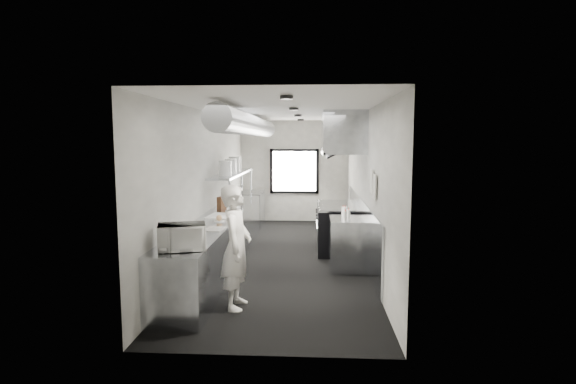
# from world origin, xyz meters

# --- Properties ---
(floor) EXTENTS (3.00, 8.00, 0.01)m
(floor) POSITION_xyz_m (0.00, 0.00, 0.00)
(floor) COLOR black
(floor) RESTS_ON ground
(ceiling) EXTENTS (3.00, 8.00, 0.01)m
(ceiling) POSITION_xyz_m (0.00, 0.00, 2.80)
(ceiling) COLOR white
(ceiling) RESTS_ON wall_back
(wall_back) EXTENTS (3.00, 0.02, 2.80)m
(wall_back) POSITION_xyz_m (0.00, 4.00, 1.40)
(wall_back) COLOR silver
(wall_back) RESTS_ON floor
(wall_front) EXTENTS (3.00, 0.02, 2.80)m
(wall_front) POSITION_xyz_m (0.00, -4.00, 1.40)
(wall_front) COLOR silver
(wall_front) RESTS_ON floor
(wall_left) EXTENTS (0.02, 8.00, 2.80)m
(wall_left) POSITION_xyz_m (-1.50, 0.00, 1.40)
(wall_left) COLOR silver
(wall_left) RESTS_ON floor
(wall_right) EXTENTS (0.02, 8.00, 2.80)m
(wall_right) POSITION_xyz_m (1.50, 0.00, 1.40)
(wall_right) COLOR silver
(wall_right) RESTS_ON floor
(wall_cladding) EXTENTS (0.03, 5.50, 1.10)m
(wall_cladding) POSITION_xyz_m (1.48, 0.30, 0.55)
(wall_cladding) COLOR #9498A2
(wall_cladding) RESTS_ON wall_right
(hvac_duct) EXTENTS (0.40, 6.40, 0.40)m
(hvac_duct) POSITION_xyz_m (-0.70, 0.40, 2.55)
(hvac_duct) COLOR gray
(hvac_duct) RESTS_ON ceiling
(service_window) EXTENTS (1.36, 0.05, 1.25)m
(service_window) POSITION_xyz_m (0.00, 3.96, 1.40)
(service_window) COLOR white
(service_window) RESTS_ON wall_back
(exhaust_hood) EXTENTS (0.81, 2.20, 0.88)m
(exhaust_hood) POSITION_xyz_m (1.10, 0.70, 2.39)
(exhaust_hood) COLOR #9498A2
(exhaust_hood) RESTS_ON ceiling
(prep_counter) EXTENTS (0.70, 6.00, 0.90)m
(prep_counter) POSITION_xyz_m (-1.15, -0.50, 0.45)
(prep_counter) COLOR #9498A2
(prep_counter) RESTS_ON floor
(pass_shelf) EXTENTS (0.45, 3.00, 0.68)m
(pass_shelf) POSITION_xyz_m (-1.19, 1.00, 1.54)
(pass_shelf) COLOR #9498A2
(pass_shelf) RESTS_ON prep_counter
(range) EXTENTS (0.88, 1.60, 0.94)m
(range) POSITION_xyz_m (1.04, 0.70, 0.47)
(range) COLOR black
(range) RESTS_ON floor
(bottle_station) EXTENTS (0.65, 0.80, 0.90)m
(bottle_station) POSITION_xyz_m (1.15, -0.70, 0.45)
(bottle_station) COLOR #9498A2
(bottle_station) RESTS_ON floor
(far_work_table) EXTENTS (0.70, 1.20, 0.90)m
(far_work_table) POSITION_xyz_m (-1.15, 3.20, 0.45)
(far_work_table) COLOR #9498A2
(far_work_table) RESTS_ON floor
(notice_sheet_a) EXTENTS (0.02, 0.28, 0.38)m
(notice_sheet_a) POSITION_xyz_m (1.47, -1.20, 1.60)
(notice_sheet_a) COLOR silver
(notice_sheet_a) RESTS_ON wall_right
(notice_sheet_b) EXTENTS (0.02, 0.28, 0.38)m
(notice_sheet_b) POSITION_xyz_m (1.47, -1.55, 1.55)
(notice_sheet_b) COLOR silver
(notice_sheet_b) RESTS_ON wall_right
(line_cook) EXTENTS (0.42, 0.62, 1.67)m
(line_cook) POSITION_xyz_m (-0.50, -2.63, 0.84)
(line_cook) COLOR silver
(line_cook) RESTS_ON floor
(microwave) EXTENTS (0.63, 0.54, 0.32)m
(microwave) POSITION_xyz_m (-1.11, -3.06, 1.06)
(microwave) COLOR white
(microwave) RESTS_ON prep_counter
(deli_tub_a) EXTENTS (0.19, 0.19, 0.10)m
(deli_tub_a) POSITION_xyz_m (-1.34, -2.59, 0.95)
(deli_tub_a) COLOR #AFB8AA
(deli_tub_a) RESTS_ON prep_counter
(deli_tub_b) EXTENTS (0.14, 0.14, 0.10)m
(deli_tub_b) POSITION_xyz_m (-1.34, -2.57, 0.95)
(deli_tub_b) COLOR #AFB8AA
(deli_tub_b) RESTS_ON prep_counter
(newspaper) EXTENTS (0.34, 0.40, 0.01)m
(newspaper) POSITION_xyz_m (-0.98, -1.77, 0.90)
(newspaper) COLOR white
(newspaper) RESTS_ON prep_counter
(small_plate) EXTENTS (0.23, 0.23, 0.01)m
(small_plate) POSITION_xyz_m (-1.05, -1.13, 0.91)
(small_plate) COLOR silver
(small_plate) RESTS_ON prep_counter
(pastry) EXTENTS (0.10, 0.10, 0.10)m
(pastry) POSITION_xyz_m (-1.05, -1.13, 0.96)
(pastry) COLOR #DEAB74
(pastry) RESTS_ON small_plate
(cutting_board) EXTENTS (0.52, 0.66, 0.02)m
(cutting_board) POSITION_xyz_m (-1.11, -0.62, 0.91)
(cutting_board) COLOR white
(cutting_board) RESTS_ON prep_counter
(knife_block) EXTENTS (0.17, 0.24, 0.24)m
(knife_block) POSITION_xyz_m (-1.29, 0.31, 1.02)
(knife_block) COLOR brown
(knife_block) RESTS_ON prep_counter
(plate_stack_a) EXTENTS (0.30, 0.30, 0.29)m
(plate_stack_a) POSITION_xyz_m (-1.19, 0.16, 1.72)
(plate_stack_a) COLOR silver
(plate_stack_a) RESTS_ON pass_shelf
(plate_stack_b) EXTENTS (0.30, 0.30, 0.31)m
(plate_stack_b) POSITION_xyz_m (-1.17, 0.65, 1.73)
(plate_stack_b) COLOR silver
(plate_stack_b) RESTS_ON pass_shelf
(plate_stack_c) EXTENTS (0.25, 0.25, 0.34)m
(plate_stack_c) POSITION_xyz_m (-1.17, 1.13, 1.74)
(plate_stack_c) COLOR silver
(plate_stack_c) RESTS_ON pass_shelf
(plate_stack_d) EXTENTS (0.24, 0.24, 0.33)m
(plate_stack_d) POSITION_xyz_m (-1.22, 1.67, 1.73)
(plate_stack_d) COLOR silver
(plate_stack_d) RESTS_ON pass_shelf
(squeeze_bottle_a) EXTENTS (0.06, 0.06, 0.18)m
(squeeze_bottle_a) POSITION_xyz_m (1.07, -1.00, 0.99)
(squeeze_bottle_a) COLOR white
(squeeze_bottle_a) RESTS_ON bottle_station
(squeeze_bottle_b) EXTENTS (0.07, 0.07, 0.19)m
(squeeze_bottle_b) POSITION_xyz_m (1.13, -0.88, 0.99)
(squeeze_bottle_b) COLOR white
(squeeze_bottle_b) RESTS_ON bottle_station
(squeeze_bottle_c) EXTENTS (0.07, 0.07, 0.20)m
(squeeze_bottle_c) POSITION_xyz_m (1.09, -0.65, 1.00)
(squeeze_bottle_c) COLOR white
(squeeze_bottle_c) RESTS_ON bottle_station
(squeeze_bottle_d) EXTENTS (0.06, 0.06, 0.16)m
(squeeze_bottle_d) POSITION_xyz_m (1.07, -0.58, 0.98)
(squeeze_bottle_d) COLOR white
(squeeze_bottle_d) RESTS_ON bottle_station
(squeeze_bottle_e) EXTENTS (0.06, 0.06, 0.16)m
(squeeze_bottle_e) POSITION_xyz_m (1.07, -0.36, 0.98)
(squeeze_bottle_e) COLOR white
(squeeze_bottle_e) RESTS_ON bottle_station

